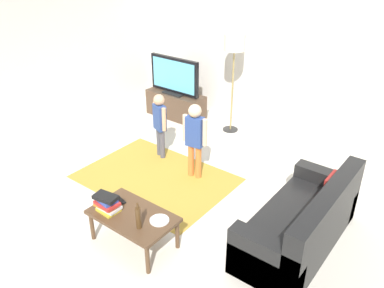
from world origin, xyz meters
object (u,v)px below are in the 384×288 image
Objects in this scene: tv_stand at (176,105)px; couch at (305,226)px; floor_lamp at (234,48)px; coffee_table at (133,218)px; book_stack at (107,203)px; child_near_tv at (160,120)px; child_center at (195,135)px; tv at (174,76)px; tv_remote at (121,200)px; plate at (159,220)px; bottle at (138,217)px.

couch is at bearing -28.93° from tv_stand.
floor_lamp reaches higher than tv_stand.
tv_stand is 1.20× the size of coffee_table.
tv_stand is 4.03× the size of book_stack.
child_center is (0.81, -0.15, 0.05)m from child_near_tv.
child_center is at bearing -42.74° from tv.
book_stack is 1.75× the size of tv_remote.
coffee_table is 0.34m from book_stack.
couch is at bearing -12.17° from child_near_tv.
child_center is (1.63, -1.50, -0.15)m from tv.
book_stack is (0.86, -1.88, -0.12)m from child_near_tv.
tv_remote is 0.62m from plate.
child_center is at bearing 91.51° from book_stack.
couch is 1.98m from coffee_table.
floor_lamp reaches higher than coffee_table.
tv is 2.22m from child_center.
tv is at bearing 121.17° from child_near_tv.
floor_lamp reaches higher than tv_remote.
book_stack is (-0.28, -0.12, 0.15)m from coffee_table.
couch reaches higher than bottle.
child_near_tv is at bearing -58.83° from tv.
tv_stand is at bearing 126.89° from plate.
child_near_tv is 1.87m from tv_remote.
book_stack is at bearing -81.96° from floor_lamp.
book_stack is 0.91× the size of bottle.
coffee_table is 0.31m from bottle.
bottle is (2.17, -3.25, 0.31)m from tv_stand.
bottle reaches higher than tv_stand.
tv reaches higher than coffee_table.
tv_stand is 4.05m from couch.
tv_stand is 3.67m from book_stack.
couch is (3.55, -1.94, -0.56)m from tv.
child_center is 1.53m from tv_remote.
tv_stand is 5.45× the size of plate.
coffee_table is (1.14, -1.76, -0.28)m from child_near_tv.
child_center is 1.17× the size of coffee_table.
child_center reaches higher than bottle.
child_near_tv reaches higher than tv_remote.
couch is at bearing 40.01° from plate.
plate reaches higher than tv_remote.
child_center reaches higher than tv_remote.
tv_remote is (1.65, -3.01, -0.42)m from tv.
floor_lamp reaches higher than child_near_tv.
book_stack reaches higher than tv_stand.
tv_remote is (-0.02, 0.22, -0.09)m from book_stack.
coffee_table is (-1.59, -1.17, 0.08)m from couch.
tv is 3.69× the size of book_stack.
tv_remote is at bearing -81.79° from floor_lamp.
tv is at bearing 123.94° from bottle.
book_stack is (0.48, -3.40, -1.02)m from floor_lamp.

